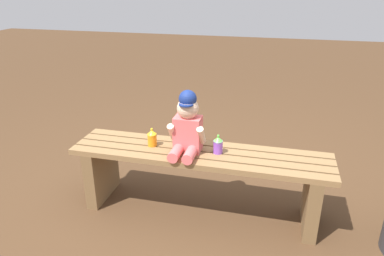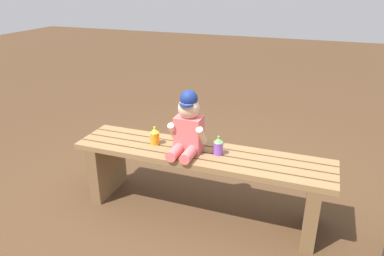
# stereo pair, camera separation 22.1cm
# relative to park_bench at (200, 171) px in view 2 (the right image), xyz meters

# --- Properties ---
(ground_plane) EXTENTS (16.00, 16.00, 0.00)m
(ground_plane) POSITION_rel_park_bench_xyz_m (0.00, -0.00, -0.31)
(ground_plane) COLOR #4C331E
(park_bench) EXTENTS (1.67, 0.37, 0.45)m
(park_bench) POSITION_rel_park_bench_xyz_m (0.00, 0.00, 0.00)
(park_bench) COLOR olive
(park_bench) RESTS_ON ground_plane
(child_figure) EXTENTS (0.23, 0.27, 0.40)m
(child_figure) POSITION_rel_park_bench_xyz_m (-0.08, -0.02, 0.32)
(child_figure) COLOR #E56666
(child_figure) RESTS_ON park_bench
(sippy_cup_left) EXTENTS (0.06, 0.06, 0.12)m
(sippy_cup_left) POSITION_rel_park_bench_xyz_m (-0.33, 0.01, 0.20)
(sippy_cup_left) COLOR orange
(sippy_cup_left) RESTS_ON park_bench
(sippy_cup_right) EXTENTS (0.06, 0.06, 0.12)m
(sippy_cup_right) POSITION_rel_park_bench_xyz_m (0.12, 0.01, 0.20)
(sippy_cup_right) COLOR #8C4CCC
(sippy_cup_right) RESTS_ON park_bench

